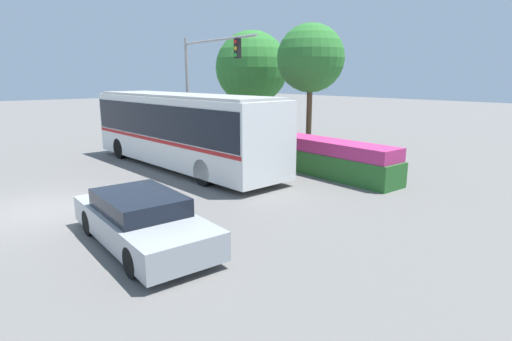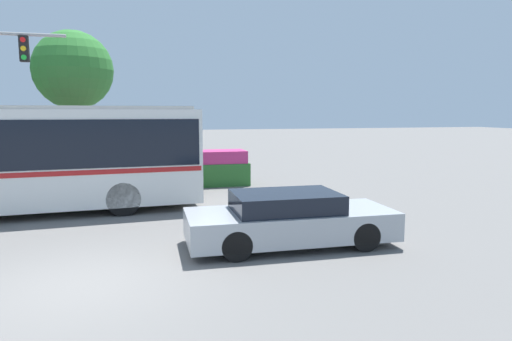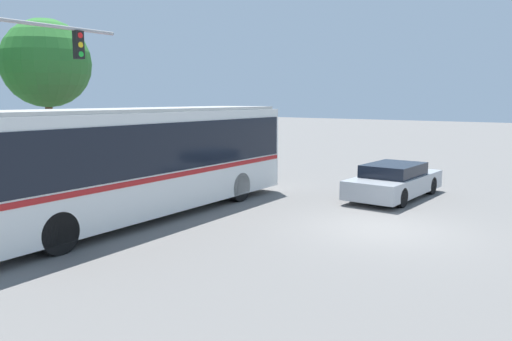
{
  "view_description": "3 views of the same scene",
  "coord_description": "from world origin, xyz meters",
  "px_view_note": "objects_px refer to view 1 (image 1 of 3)",
  "views": [
    {
      "loc": [
        13.27,
        -2.41,
        3.92
      ],
      "look_at": [
        3.8,
        5.31,
        1.15
      ],
      "focal_mm": 28.68,
      "sensor_mm": 36.0,
      "label": 1
    },
    {
      "loc": [
        1.05,
        -8.16,
        3.06
      ],
      "look_at": [
        4.0,
        2.89,
        1.56
      ],
      "focal_mm": 31.29,
      "sensor_mm": 36.0,
      "label": 2
    },
    {
      "loc": [
        -12.75,
        -5.12,
        3.51
      ],
      "look_at": [
        -0.54,
        3.86,
        1.34
      ],
      "focal_mm": 35.06,
      "sensor_mm": 36.0,
      "label": 3
    }
  ],
  "objects_px": {
    "city_bus": "(181,126)",
    "traffic_light_pole": "(202,74)",
    "sedan_foreground": "(142,220)",
    "street_tree_centre": "(311,59)",
    "street_tree_left": "(252,68)"
  },
  "relations": [
    {
      "from": "sedan_foreground",
      "to": "street_tree_centre",
      "type": "height_order",
      "value": "street_tree_centre"
    },
    {
      "from": "city_bus",
      "to": "traffic_light_pole",
      "type": "bearing_deg",
      "value": -48.5
    },
    {
      "from": "sedan_foreground",
      "to": "street_tree_left",
      "type": "bearing_deg",
      "value": 133.93
    },
    {
      "from": "street_tree_centre",
      "to": "traffic_light_pole",
      "type": "bearing_deg",
      "value": -138.4
    },
    {
      "from": "sedan_foreground",
      "to": "street_tree_centre",
      "type": "distance_m",
      "value": 14.02
    },
    {
      "from": "street_tree_centre",
      "to": "sedan_foreground",
      "type": "bearing_deg",
      "value": -63.53
    },
    {
      "from": "street_tree_left",
      "to": "street_tree_centre",
      "type": "distance_m",
      "value": 5.8
    },
    {
      "from": "traffic_light_pole",
      "to": "street_tree_centre",
      "type": "relative_size",
      "value": 0.95
    },
    {
      "from": "city_bus",
      "to": "street_tree_centre",
      "type": "relative_size",
      "value": 1.74
    },
    {
      "from": "city_bus",
      "to": "sedan_foreground",
      "type": "xyz_separation_m",
      "value": [
        7.14,
        -5.07,
        -1.24
      ]
    },
    {
      "from": "sedan_foreground",
      "to": "traffic_light_pole",
      "type": "height_order",
      "value": "traffic_light_pole"
    },
    {
      "from": "city_bus",
      "to": "traffic_light_pole",
      "type": "height_order",
      "value": "traffic_light_pole"
    },
    {
      "from": "city_bus",
      "to": "sedan_foreground",
      "type": "relative_size",
      "value": 2.4
    },
    {
      "from": "sedan_foreground",
      "to": "street_tree_left",
      "type": "distance_m",
      "value": 17.71
    },
    {
      "from": "traffic_light_pole",
      "to": "street_tree_left",
      "type": "bearing_deg",
      "value": 107.96
    }
  ]
}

